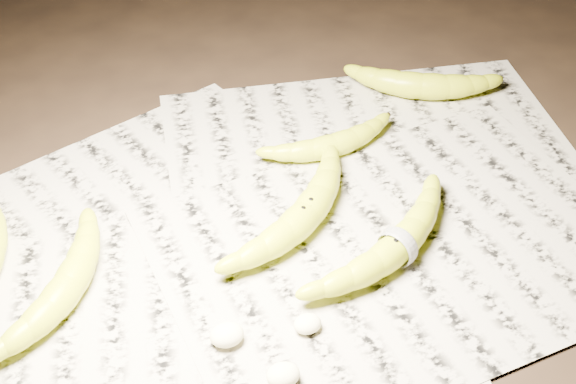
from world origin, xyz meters
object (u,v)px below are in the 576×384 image
object	(u,v)px
banana_left_b	(67,284)
banana_taped	(398,245)
banana_center	(305,213)
banana_upper_a	(334,143)
banana_upper_b	(422,84)

from	to	relation	value
banana_left_b	banana_taped	bearing A→B (deg)	-64.69
banana_center	banana_taped	xyz separation A→B (m)	(0.08, -0.09, -0.00)
banana_center	banana_upper_a	distance (m)	0.15
banana_left_b	banana_taped	size ratio (longest dim) A/B	0.86
banana_center	banana_upper_b	distance (m)	0.33
banana_upper_a	banana_center	bearing A→B (deg)	-130.23
banana_left_b	banana_center	world-z (taller)	banana_center
banana_left_b	banana_upper_a	bearing A→B (deg)	-33.60
banana_taped	banana_upper_b	world-z (taller)	same
banana_left_b	banana_upper_b	distance (m)	0.59
banana_taped	banana_upper_a	distance (m)	0.21
banana_left_b	banana_upper_b	world-z (taller)	banana_upper_b
banana_left_b	banana_taped	xyz separation A→B (m)	(0.36, -0.08, 0.00)
banana_center	banana_taped	world-z (taller)	banana_center
banana_center	banana_upper_b	world-z (taller)	banana_center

